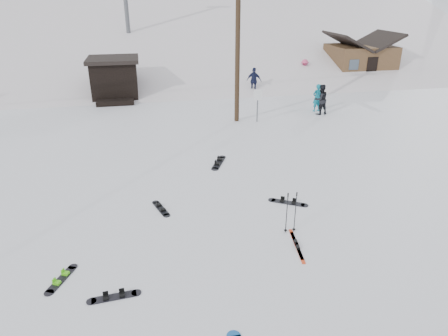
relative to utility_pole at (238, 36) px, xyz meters
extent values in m
plane|color=white|center=(-2.00, -14.00, -4.68)|extent=(200.00, 200.00, 0.00)
cube|color=white|center=(-2.00, 41.00, -16.68)|extent=(60.00, 85.24, 65.97)
cube|color=white|center=(36.00, 36.00, -15.68)|extent=(45.66, 93.98, 54.59)
cylinder|color=#3A2819|center=(0.00, 0.00, -0.18)|extent=(0.26, 0.26, 9.00)
cylinder|color=#595B60|center=(1.10, -0.40, -3.78)|extent=(0.07, 0.07, 1.80)
cube|color=white|center=(1.10, -0.44, -3.13)|extent=(0.50, 0.04, 0.60)
cube|color=black|center=(-7.00, 7.00, -3.43)|extent=(3.00, 3.00, 2.50)
cube|color=black|center=(-7.00, 7.00, -2.06)|extent=(3.40, 3.40, 0.25)
cube|color=black|center=(-7.00, 5.20, -4.53)|extent=(2.40, 1.20, 0.30)
cube|color=brown|center=(13.00, 10.00, -3.33)|extent=(5.00, 4.00, 2.70)
cube|color=black|center=(11.65, 10.00, -1.63)|extent=(2.69, 4.40, 1.43)
cube|color=black|center=(14.35, 10.00, -1.63)|extent=(2.69, 4.40, 1.43)
cube|color=black|center=(13.00, 7.98, -3.58)|extent=(0.90, 0.06, 1.90)
cylinder|color=blue|center=(-3.64, -15.30, -4.67)|extent=(0.31, 0.31, 0.03)
cube|color=red|center=(-1.10, -12.48, -4.67)|extent=(0.30, 1.56, 0.02)
cube|color=black|center=(-1.10, -12.48, -4.63)|extent=(0.12, 0.29, 0.07)
cube|color=red|center=(-1.08, -12.32, -4.67)|extent=(0.30, 1.56, 0.02)
cube|color=black|center=(-1.08, -12.32, -4.63)|extent=(0.12, 0.29, 0.07)
cylinder|color=black|center=(-1.16, -11.63, -4.02)|extent=(0.03, 0.03, 1.32)
cylinder|color=black|center=(-1.16, -11.63, -4.62)|extent=(0.10, 0.10, 0.01)
cylinder|color=black|center=(-1.16, -11.63, -3.39)|extent=(0.04, 0.04, 0.12)
cylinder|color=black|center=(-0.89, -11.63, -4.02)|extent=(0.03, 0.03, 1.32)
cylinder|color=black|center=(-0.89, -11.63, -4.62)|extent=(0.10, 0.10, 0.01)
cylinder|color=black|center=(-0.89, -11.63, -3.39)|extent=(0.04, 0.04, 0.12)
cube|color=black|center=(-6.23, -13.54, -4.67)|extent=(1.08, 0.33, 0.02)
cylinder|color=black|center=(-5.70, -13.50, -4.67)|extent=(0.24, 0.24, 0.02)
cylinder|color=black|center=(-6.76, -13.59, -4.67)|extent=(0.24, 0.24, 0.02)
cube|color=black|center=(-6.04, -13.53, -4.62)|extent=(0.15, 0.18, 0.07)
cube|color=black|center=(-6.42, -13.56, -4.62)|extent=(0.15, 0.18, 0.07)
cube|color=black|center=(-4.86, -9.41, -4.67)|extent=(0.55, 1.06, 0.02)
cylinder|color=black|center=(-5.03, -8.92, -4.67)|extent=(0.24, 0.24, 0.02)
cylinder|color=black|center=(-4.70, -9.91, -4.67)|extent=(0.24, 0.24, 0.02)
cube|color=black|center=(-4.92, -9.23, -4.63)|extent=(0.20, 0.17, 0.07)
cube|color=black|center=(-4.81, -9.59, -4.63)|extent=(0.20, 0.17, 0.07)
cube|color=black|center=(-7.60, -12.59, -4.67)|extent=(0.66, 1.05, 0.02)
cylinder|color=black|center=(-7.38, -12.12, -4.67)|extent=(0.24, 0.24, 0.02)
cylinder|color=black|center=(-7.82, -13.07, -4.67)|extent=(0.24, 0.24, 0.02)
cube|color=#55CF18|center=(-7.52, -12.42, -4.62)|extent=(0.21, 0.19, 0.07)
cube|color=#55CF18|center=(-7.68, -12.77, -4.62)|extent=(0.21, 0.19, 0.07)
cube|color=black|center=(-0.45, -9.87, -4.67)|extent=(1.13, 0.82, 0.02)
cylinder|color=black|center=(0.05, -10.17, -4.67)|extent=(0.27, 0.27, 0.02)
cylinder|color=black|center=(-0.94, -9.58, -4.67)|extent=(0.27, 0.27, 0.02)
cube|color=black|center=(-0.27, -9.98, -4.62)|extent=(0.22, 0.24, 0.08)
cube|color=black|center=(-0.63, -9.77, -4.62)|extent=(0.22, 0.24, 0.08)
cube|color=black|center=(-2.18, -5.89, -4.67)|extent=(0.84, 1.36, 0.03)
cylinder|color=black|center=(-1.90, -5.27, -4.67)|extent=(0.31, 0.31, 0.03)
cylinder|color=black|center=(-2.46, -6.51, -4.67)|extent=(0.31, 0.31, 0.03)
cube|color=black|center=(-2.08, -5.67, -4.61)|extent=(0.27, 0.24, 0.09)
cube|color=black|center=(-2.28, -6.11, -4.61)|extent=(0.27, 0.24, 0.09)
imported|color=#0E778F|center=(5.29, 0.98, -3.84)|extent=(0.69, 0.54, 1.68)
imported|color=black|center=(5.24, 0.31, -3.78)|extent=(0.99, 0.84, 1.80)
imported|color=#DF4E80|center=(7.83, 9.37, -3.77)|extent=(1.20, 0.72, 1.82)
imported|color=#181D3C|center=(2.75, 6.29, -3.75)|extent=(1.17, 0.95, 1.86)
camera|label=1|loc=(-5.12, -21.53, 2.15)|focal=32.00mm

